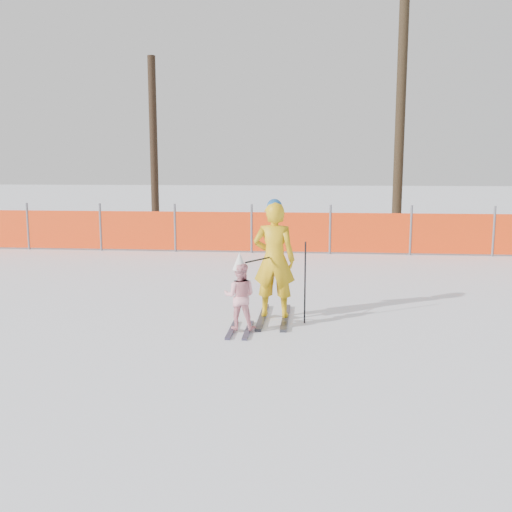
{
  "coord_description": "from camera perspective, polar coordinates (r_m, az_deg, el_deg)",
  "views": [
    {
      "loc": [
        0.75,
        -7.11,
        2.2
      ],
      "look_at": [
        0.0,
        0.5,
        1.0
      ],
      "focal_mm": 40.0,
      "sensor_mm": 36.0,
      "label": 1
    }
  ],
  "objects": [
    {
      "name": "safety_fence",
      "position": [
        14.68,
        -2.18,
        2.5
      ],
      "size": [
        15.24,
        0.06,
        1.25
      ],
      "color": "#595960",
      "rests_on": "ground"
    },
    {
      "name": "ground",
      "position": [
        7.48,
        -0.38,
        -8.19
      ],
      "size": [
        120.0,
        120.0,
        0.0
      ],
      "primitive_type": "plane",
      "color": "white",
      "rests_on": "ground"
    },
    {
      "name": "child",
      "position": [
        7.66,
        -1.63,
        -3.94
      ],
      "size": [
        0.44,
        0.86,
        1.08
      ],
      "color": "black",
      "rests_on": "ground"
    },
    {
      "name": "tree_trunks",
      "position": [
        18.33,
        9.75,
        11.99
      ],
      "size": [
        12.32,
        2.41,
        7.17
      ],
      "color": "black",
      "rests_on": "ground"
    },
    {
      "name": "adult",
      "position": [
        8.21,
        1.83,
        -0.39
      ],
      "size": [
        0.64,
        1.41,
        1.75
      ],
      "color": "black",
      "rests_on": "ground"
    },
    {
      "name": "ski_poles",
      "position": [
        7.99,
        3.42,
        -1.97
      ],
      "size": [
        0.82,
        0.48,
        1.17
      ],
      "color": "black",
      "rests_on": "ground"
    }
  ]
}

